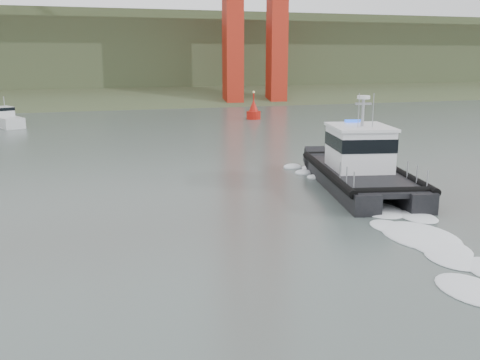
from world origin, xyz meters
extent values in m
plane|color=#4A5853|center=(0.00, 0.00, 0.00)|extent=(400.00, 400.00, 0.00)
cube|color=#313F24|center=(0.00, 92.00, 0.00)|extent=(500.00, 44.72, 16.25)
cube|color=#313F24|center=(0.00, 120.00, 6.00)|extent=(500.00, 70.00, 18.00)
cube|color=#313F24|center=(0.00, 145.00, 11.00)|extent=(500.00, 60.00, 16.00)
cube|color=black|center=(7.11, 15.11, 0.48)|extent=(4.06, 12.54, 1.36)
cube|color=black|center=(10.11, 14.47, 0.48)|extent=(4.06, 12.54, 1.36)
cube|color=black|center=(8.49, 14.24, 1.02)|extent=(6.71, 11.52, 0.28)
cube|color=white|center=(8.73, 15.35, 2.47)|extent=(4.19, 4.72, 2.62)
cube|color=black|center=(8.73, 15.35, 2.94)|extent=(4.27, 4.80, 0.85)
cube|color=white|center=(8.73, 15.35, 3.87)|extent=(4.46, 4.99, 0.18)
cylinder|color=gray|center=(8.66, 15.01, 4.80)|extent=(0.18, 0.18, 2.05)
cylinder|color=white|center=(8.66, 15.01, 5.77)|extent=(0.80, 0.80, 0.20)
cube|color=silver|center=(-16.47, 54.91, 0.56)|extent=(4.81, 7.05, 1.34)
cube|color=silver|center=(-16.70, 55.43, 1.68)|extent=(2.74, 3.19, 1.34)
cube|color=black|center=(-16.70, 55.43, 2.13)|extent=(2.82, 3.26, 0.39)
cylinder|color=gray|center=(-16.47, 54.91, 2.91)|extent=(0.09, 0.09, 1.34)
cylinder|color=#AD150C|center=(14.46, 53.44, 0.42)|extent=(1.91, 1.91, 1.27)
cone|color=#AD150C|center=(14.46, 53.44, 1.70)|extent=(1.49, 1.49, 1.91)
cylinder|color=#AD150C|center=(14.46, 53.44, 2.97)|extent=(0.17, 0.17, 1.06)
sphere|color=#E5D87F|center=(14.46, 53.44, 3.61)|extent=(0.32, 0.32, 0.32)
camera|label=1|loc=(-8.62, -14.66, 8.25)|focal=40.00mm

